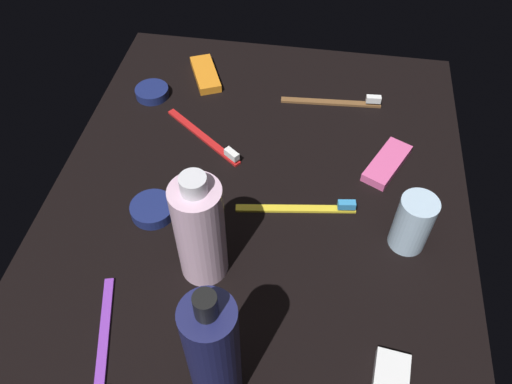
% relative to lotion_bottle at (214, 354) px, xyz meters
% --- Properties ---
extents(ground_plane, '(0.84, 0.64, 0.01)m').
position_rel_lotion_bottle_xyz_m(ground_plane, '(-0.28, -0.00, -0.10)').
color(ground_plane, black).
extents(lotion_bottle, '(0.06, 0.06, 0.22)m').
position_rel_lotion_bottle_xyz_m(lotion_bottle, '(0.00, 0.00, 0.00)').
color(lotion_bottle, '#1B1E4F').
rests_on(lotion_bottle, ground_plane).
extents(bodywash_bottle, '(0.06, 0.06, 0.18)m').
position_rel_lotion_bottle_xyz_m(bodywash_bottle, '(-0.16, -0.05, -0.01)').
color(bodywash_bottle, silver).
rests_on(bodywash_bottle, ground_plane).
extents(deodorant_stick, '(0.05, 0.05, 0.09)m').
position_rel_lotion_bottle_xyz_m(deodorant_stick, '(-0.24, 0.22, -0.05)').
color(deodorant_stick, silver).
rests_on(deodorant_stick, ground_plane).
extents(toothbrush_red, '(0.12, 0.15, 0.02)m').
position_rel_lotion_bottle_xyz_m(toothbrush_red, '(-0.40, -0.10, -0.09)').
color(toothbrush_red, red).
rests_on(toothbrush_red, ground_plane).
extents(toothbrush_brown, '(0.03, 0.18, 0.02)m').
position_rel_lotion_bottle_xyz_m(toothbrush_brown, '(-0.53, 0.11, -0.09)').
color(toothbrush_brown, brown).
rests_on(toothbrush_brown, ground_plane).
extents(toothbrush_yellow, '(0.04, 0.18, 0.02)m').
position_rel_lotion_bottle_xyz_m(toothbrush_yellow, '(-0.28, 0.07, -0.09)').
color(toothbrush_yellow, yellow).
rests_on(toothbrush_yellow, ground_plane).
extents(toothbrush_purple, '(0.18, 0.06, 0.02)m').
position_rel_lotion_bottle_xyz_m(toothbrush_purple, '(-0.02, -0.15, -0.09)').
color(toothbrush_purple, purple).
rests_on(toothbrush_purple, ground_plane).
extents(snack_bar_pink, '(0.11, 0.08, 0.01)m').
position_rel_lotion_bottle_xyz_m(snack_bar_pink, '(-0.39, 0.20, -0.09)').
color(snack_bar_pink, '#E55999').
rests_on(snack_bar_pink, ground_plane).
extents(snack_bar_orange, '(0.11, 0.08, 0.01)m').
position_rel_lotion_bottle_xyz_m(snack_bar_orange, '(-0.57, -0.14, -0.09)').
color(snack_bar_orange, orange).
rests_on(snack_bar_orange, ground_plane).
extents(cream_tin_left, '(0.07, 0.07, 0.02)m').
position_rel_lotion_bottle_xyz_m(cream_tin_left, '(-0.24, -0.15, -0.09)').
color(cream_tin_left, navy).
rests_on(cream_tin_left, ground_plane).
extents(cream_tin_right, '(0.06, 0.06, 0.02)m').
position_rel_lotion_bottle_xyz_m(cream_tin_right, '(-0.50, -0.23, -0.09)').
color(cream_tin_right, navy).
rests_on(cream_tin_right, ground_plane).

